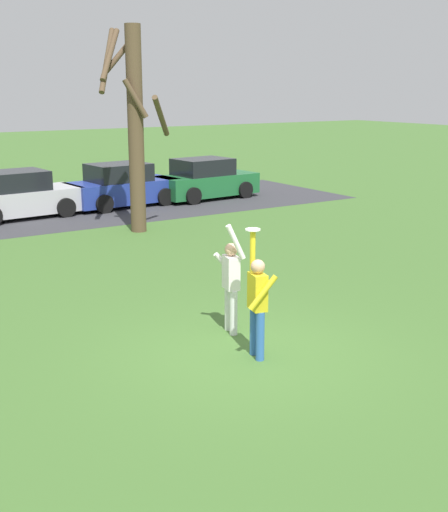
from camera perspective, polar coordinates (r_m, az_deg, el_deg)
ground_plane at (r=11.29m, az=2.06°, el=-8.17°), size 120.00×120.00×0.00m
person_catcher at (r=10.75m, az=2.87°, el=-3.76°), size 0.49×0.58×2.08m
person_defender at (r=11.84m, az=0.61°, el=-2.06°), size 0.52×0.61×2.04m
frisbee_disc at (r=10.66m, az=2.48°, el=2.27°), size 0.24×0.24×0.02m
parked_car_silver at (r=23.69m, az=-17.21°, el=4.89°), size 4.24×2.31×1.59m
parked_car_blue at (r=25.18m, az=-8.72°, el=5.87°), size 4.24×2.31×1.59m
parked_car_green at (r=26.68m, az=-1.62°, el=6.49°), size 4.24×2.31×1.59m
bare_tree_tall at (r=20.35m, az=-7.68°, el=11.24°), size 2.38×2.37×6.08m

